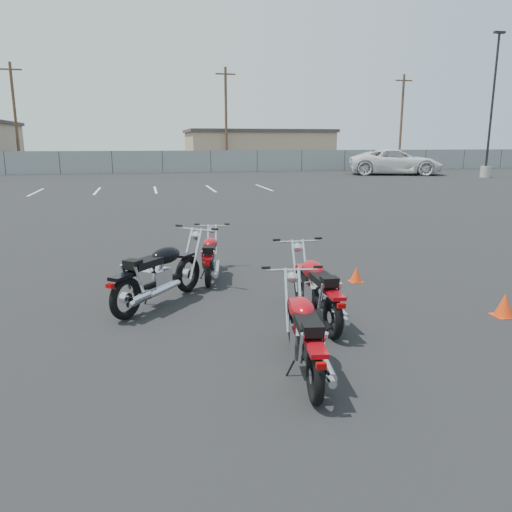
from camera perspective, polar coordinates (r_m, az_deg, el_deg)
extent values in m
plane|color=black|center=(7.99, -0.46, -5.57)|extent=(120.00, 120.00, 0.00)
torus|color=black|center=(10.11, -5.06, -0.09)|extent=(0.19, 0.53, 0.52)
cylinder|color=silver|center=(10.11, -5.06, -0.09)|extent=(0.11, 0.15, 0.14)
torus|color=black|center=(8.89, -5.50, -1.94)|extent=(0.19, 0.53, 0.52)
cylinder|color=silver|center=(8.89, -5.50, -1.94)|extent=(0.11, 0.15, 0.14)
cube|color=black|center=(9.49, -5.27, -0.75)|extent=(0.26, 0.92, 0.05)
cube|color=silver|center=(9.44, -5.29, -0.50)|extent=(0.30, 0.37, 0.26)
cylinder|color=silver|center=(9.40, -5.31, 0.43)|extent=(0.21, 0.25, 0.23)
ellipsoid|color=#9C0911|center=(9.57, -5.26, 1.40)|extent=(0.36, 0.55, 0.22)
cube|color=black|center=(9.17, -5.41, 0.77)|extent=(0.31, 0.51, 0.09)
cube|color=black|center=(8.94, -5.50, 0.70)|extent=(0.22, 0.19, 0.10)
cube|color=#9C0911|center=(8.80, -5.55, -0.23)|extent=(0.22, 0.39, 0.04)
cube|color=#9C0911|center=(10.05, -5.09, 1.44)|extent=(0.17, 0.31, 0.03)
cylinder|color=silver|center=(8.95, -4.81, -0.37)|extent=(0.07, 0.17, 0.34)
cylinder|color=silver|center=(8.97, -6.15, -0.38)|extent=(0.07, 0.17, 0.34)
cylinder|color=silver|center=(9.24, -4.49, -1.44)|extent=(0.26, 0.96, 0.11)
cylinder|color=silver|center=(8.97, -4.58, -1.78)|extent=(0.16, 0.32, 0.12)
cylinder|color=silver|center=(10.15, -4.61, 1.58)|extent=(0.10, 0.35, 0.69)
cylinder|color=silver|center=(10.16, -5.50, 1.57)|extent=(0.10, 0.35, 0.69)
sphere|color=silver|center=(10.25, -5.04, 2.98)|extent=(0.16, 0.16, 0.14)
cylinder|color=silver|center=(10.25, -5.04, 3.47)|extent=(0.61, 0.14, 0.03)
cylinder|color=black|center=(10.22, -3.34, 3.67)|extent=(0.11, 0.05, 0.03)
cylinder|color=black|center=(10.25, -6.76, 3.63)|extent=(0.11, 0.05, 0.03)
cylinder|color=black|center=(9.45, -6.02, -1.86)|extent=(0.14, 0.05, 0.26)
cube|color=#990505|center=(8.60, -5.64, -0.95)|extent=(0.10, 0.07, 0.05)
torus|color=black|center=(8.64, -7.81, -2.03)|extent=(0.50, 0.56, 0.64)
cylinder|color=silver|center=(8.64, -7.81, -2.03)|extent=(0.19, 0.20, 0.17)
torus|color=black|center=(7.50, -14.66, -4.69)|extent=(0.50, 0.56, 0.64)
cylinder|color=silver|center=(7.50, -14.66, -4.69)|extent=(0.19, 0.20, 0.17)
cube|color=black|center=(8.04, -11.00, -2.98)|extent=(0.80, 0.92, 0.06)
cube|color=silver|center=(7.99, -11.26, -2.63)|extent=(0.49, 0.50, 0.32)
cylinder|color=silver|center=(7.94, -11.32, -1.30)|extent=(0.33, 0.34, 0.28)
ellipsoid|color=black|center=(8.09, -10.28, 0.10)|extent=(0.65, 0.68, 0.27)
cube|color=black|center=(7.71, -12.60, -0.81)|extent=(0.59, 0.62, 0.11)
cube|color=black|center=(7.51, -13.91, -0.92)|extent=(0.30, 0.30, 0.13)
cube|color=black|center=(7.39, -14.92, -2.25)|extent=(0.43, 0.46, 0.05)
cube|color=black|center=(8.56, -7.88, 0.13)|extent=(0.34, 0.37, 0.04)
cylinder|color=silver|center=(7.45, -13.23, -2.58)|extent=(0.17, 0.18, 0.42)
cylinder|color=silver|center=(7.62, -14.68, -2.32)|extent=(0.17, 0.18, 0.42)
cylinder|color=silver|center=(7.72, -11.47, -4.17)|extent=(0.83, 0.96, 0.14)
cylinder|color=silver|center=(7.47, -13.11, -4.67)|extent=(0.34, 0.37, 0.14)
cylinder|color=silver|center=(8.61, -6.87, 0.27)|extent=(0.31, 0.35, 0.84)
cylinder|color=silver|center=(8.72, -7.91, 0.40)|extent=(0.31, 0.35, 0.84)
sphere|color=silver|center=(8.75, -6.81, 2.32)|extent=(0.24, 0.24, 0.17)
cylinder|color=silver|center=(8.74, -6.75, 3.02)|extent=(0.59, 0.51, 0.03)
cylinder|color=black|center=(8.52, -4.77, 3.09)|extent=(0.12, 0.11, 0.04)
cylinder|color=black|center=(8.93, -8.81, 3.45)|extent=(0.12, 0.11, 0.04)
cylinder|color=black|center=(8.11, -12.23, -4.39)|extent=(0.14, 0.13, 0.32)
cube|color=#990505|center=(7.22, -16.36, -3.28)|extent=(0.12, 0.12, 0.06)
torus|color=black|center=(7.93, 5.24, -3.50)|extent=(0.12, 0.60, 0.59)
cylinder|color=silver|center=(7.93, 5.24, -3.50)|extent=(0.10, 0.16, 0.16)
torus|color=black|center=(6.64, 8.78, -6.92)|extent=(0.12, 0.60, 0.59)
cylinder|color=silver|center=(6.64, 8.78, -6.92)|extent=(0.10, 0.16, 0.16)
cube|color=black|center=(7.27, 6.86, -4.76)|extent=(0.12, 1.04, 0.06)
cube|color=silver|center=(7.21, 6.99, -4.43)|extent=(0.29, 0.38, 0.30)
cylinder|color=silver|center=(7.15, 7.03, -3.07)|extent=(0.20, 0.25, 0.26)
ellipsoid|color=#9C0911|center=(7.33, 6.50, -1.54)|extent=(0.32, 0.58, 0.25)
cube|color=black|center=(6.90, 7.70, -2.67)|extent=(0.27, 0.55, 0.10)
cube|color=black|center=(6.66, 8.40, -2.90)|extent=(0.22, 0.18, 0.12)
cube|color=#9C0911|center=(6.52, 8.94, -4.40)|extent=(0.19, 0.42, 0.05)
cube|color=#9C0911|center=(7.85, 5.28, -1.31)|extent=(0.14, 0.34, 0.04)
cylinder|color=silver|center=(6.73, 9.38, -4.44)|extent=(0.05, 0.18, 0.39)
cylinder|color=silver|center=(6.65, 7.45, -4.58)|extent=(0.05, 0.18, 0.39)
cylinder|color=silver|center=(7.07, 8.82, -5.84)|extent=(0.11, 1.09, 0.13)
cylinder|color=silver|center=(6.79, 9.75, -6.52)|extent=(0.13, 0.35, 0.13)
cylinder|color=silver|center=(7.99, 5.65, -1.04)|extent=(0.05, 0.40, 0.78)
cylinder|color=silver|center=(7.94, 4.42, -1.10)|extent=(0.05, 0.40, 0.78)
sphere|color=silver|center=(8.05, 4.76, 0.97)|extent=(0.16, 0.16, 0.16)
cylinder|color=silver|center=(8.05, 4.73, 1.69)|extent=(0.69, 0.04, 0.03)
cylinder|color=black|center=(8.13, 7.13, 2.02)|extent=(0.12, 0.04, 0.04)
cylinder|color=black|center=(7.93, 2.37, 1.85)|extent=(0.12, 0.04, 0.04)
cylinder|color=black|center=(7.20, 6.01, -6.50)|extent=(0.16, 0.03, 0.30)
cube|color=#990505|center=(6.31, 9.72, -5.63)|extent=(0.10, 0.06, 0.06)
torus|color=black|center=(6.32, 4.40, -7.94)|extent=(0.19, 0.58, 0.57)
cylinder|color=silver|center=(6.32, 4.40, -7.94)|extent=(0.12, 0.17, 0.15)
torus|color=black|center=(5.07, 6.76, -13.49)|extent=(0.19, 0.58, 0.57)
cylinder|color=silver|center=(5.07, 6.76, -13.49)|extent=(0.12, 0.17, 0.15)
cube|color=black|center=(5.67, 5.45, -10.06)|extent=(0.24, 1.01, 0.06)
cube|color=silver|center=(5.61, 5.54, -9.71)|extent=(0.32, 0.40, 0.29)
cylinder|color=silver|center=(5.54, 5.58, -8.07)|extent=(0.22, 0.26, 0.25)
ellipsoid|color=#9C0911|center=(5.70, 5.24, -6.02)|extent=(0.37, 0.59, 0.24)
cube|color=black|center=(5.28, 6.04, -7.83)|extent=(0.32, 0.56, 0.10)
cube|color=black|center=(5.05, 6.53, -8.38)|extent=(0.23, 0.20, 0.11)
cube|color=#9C0911|center=(4.93, 6.90, -10.45)|extent=(0.23, 0.42, 0.05)
cube|color=#9C0911|center=(6.22, 4.44, -5.35)|extent=(0.17, 0.34, 0.04)
cylinder|color=silver|center=(5.12, 7.81, -10.31)|extent=(0.07, 0.18, 0.38)
cylinder|color=silver|center=(5.08, 5.23, -10.44)|extent=(0.07, 0.18, 0.38)
cylinder|color=silver|center=(5.47, 7.55, -11.70)|extent=(0.24, 1.05, 0.12)
cylinder|color=silver|center=(5.19, 8.25, -12.90)|extent=(0.16, 0.35, 0.13)
cylinder|color=silver|center=(6.34, 5.06, -4.96)|extent=(0.10, 0.38, 0.75)
cylinder|color=silver|center=(6.32, 3.52, -5.00)|extent=(0.10, 0.38, 0.75)
sphere|color=silver|center=(6.40, 4.13, -2.45)|extent=(0.17, 0.17, 0.15)
cylinder|color=silver|center=(6.39, 4.12, -1.57)|extent=(0.67, 0.13, 0.03)
cylinder|color=black|center=(6.42, 7.10, -1.22)|extent=(0.12, 0.05, 0.03)
cylinder|color=black|center=(6.33, 1.15, -1.34)|extent=(0.12, 0.05, 0.03)
cylinder|color=black|center=(5.64, 4.20, -12.19)|extent=(0.15, 0.04, 0.29)
cube|color=#990505|center=(4.73, 7.46, -12.33)|extent=(0.10, 0.07, 0.06)
cone|color=red|center=(9.40, 11.36, -2.03)|extent=(0.22, 0.22, 0.27)
cube|color=red|center=(9.44, 11.32, -2.86)|extent=(0.24, 0.24, 0.01)
cone|color=red|center=(8.28, 26.53, -4.99)|extent=(0.27, 0.27, 0.34)
cube|color=red|center=(8.33, 26.41, -6.14)|extent=(0.29, 0.29, 0.01)
cylinder|color=#999791|center=(39.98, 24.74, 8.73)|extent=(0.70, 0.70, 0.80)
cylinder|color=black|center=(40.01, 25.41, 15.64)|extent=(0.16, 0.16, 8.88)
cube|color=black|center=(40.57, 26.07, 21.98)|extent=(0.80, 0.25, 0.15)
cube|color=gray|center=(42.46, -10.64, 10.54)|extent=(80.00, 0.04, 1.80)
cylinder|color=black|center=(43.69, -26.78, 9.46)|extent=(0.06, 0.06, 1.80)
cylinder|color=black|center=(42.92, -21.53, 9.90)|extent=(0.06, 0.06, 1.80)
cylinder|color=black|center=(42.50, -16.12, 10.26)|extent=(0.06, 0.06, 1.80)
cylinder|color=black|center=(42.46, -10.64, 10.54)|extent=(0.06, 0.06, 1.80)
cylinder|color=black|center=(42.80, -5.19, 10.72)|extent=(0.06, 0.06, 1.80)
cylinder|color=black|center=(43.50, 0.13, 10.81)|extent=(0.06, 0.06, 1.80)
cylinder|color=black|center=(44.56, 5.25, 10.81)|extent=(0.06, 0.06, 1.80)
cylinder|color=black|center=(45.94, 10.09, 10.73)|extent=(0.06, 0.06, 1.80)
cylinder|color=black|center=(47.61, 14.62, 10.59)|extent=(0.06, 0.06, 1.80)
cylinder|color=black|center=(49.55, 18.81, 10.40)|extent=(0.06, 0.06, 1.80)
cylinder|color=black|center=(51.73, 22.66, 10.18)|extent=(0.06, 0.06, 1.80)
cylinder|color=black|center=(54.12, 26.18, 9.93)|extent=(0.06, 0.06, 1.80)
cube|color=tan|center=(52.70, 0.09, 12.06)|extent=(14.00, 9.00, 3.40)
cube|color=#443B38|center=(52.70, 0.10, 14.07)|extent=(14.40, 9.40, 0.30)
cylinder|color=#4B3222|center=(48.57, -25.80, 14.04)|extent=(0.24, 0.24, 9.00)
cube|color=#4B3222|center=(48.88, -26.27, 18.59)|extent=(1.80, 0.12, 0.12)
cylinder|color=#4B3222|center=(47.06, -3.44, 15.34)|extent=(0.24, 0.24, 9.00)
cube|color=#4B3222|center=(47.38, -3.51, 20.05)|extent=(1.80, 0.12, 0.12)
cylinder|color=#4B3222|center=(53.90, 16.27, 14.56)|extent=(0.24, 0.24, 9.00)
cube|color=#4B3222|center=(54.19, 16.55, 18.67)|extent=(1.80, 0.12, 0.12)
cube|color=silver|center=(28.05, -23.85, 6.69)|extent=(0.12, 4.00, 0.01)
cube|color=silver|center=(27.62, -17.70, 7.10)|extent=(0.12, 4.00, 0.01)
cube|color=silver|center=(27.53, -11.43, 7.43)|extent=(0.12, 4.00, 0.01)
cube|color=silver|center=(27.75, -5.17, 7.67)|extent=(0.12, 4.00, 0.01)
cube|color=silver|center=(28.30, 0.91, 7.83)|extent=(0.12, 4.00, 0.01)
imported|color=silver|center=(40.92, 15.69, 11.11)|extent=(5.69, 8.77, 3.10)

